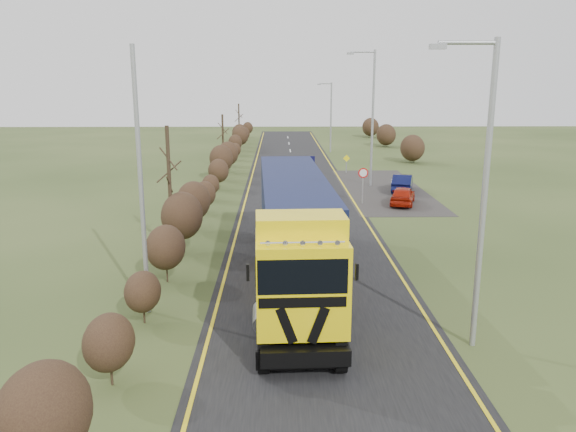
% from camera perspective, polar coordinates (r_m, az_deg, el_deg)
% --- Properties ---
extents(ground, '(160.00, 160.00, 0.00)m').
position_cam_1_polar(ground, '(23.28, 2.61, -6.62)').
color(ground, '#2F3F1B').
rests_on(ground, ground).
extents(road, '(8.00, 120.00, 0.02)m').
position_cam_1_polar(road, '(32.83, 1.53, -0.57)').
color(road, black).
rests_on(road, ground).
extents(layby, '(6.00, 18.00, 0.02)m').
position_cam_1_polar(layby, '(43.30, 9.58, 2.72)').
color(layby, '#2C2927').
rests_on(layby, ground).
extents(lane_markings, '(7.52, 116.00, 0.01)m').
position_cam_1_polar(lane_markings, '(32.53, 1.55, -0.66)').
color(lane_markings, yellow).
rests_on(lane_markings, road).
extents(hedgerow, '(2.24, 102.04, 6.05)m').
position_cam_1_polar(hedgerow, '(30.72, -9.53, 1.34)').
color(hedgerow, black).
rests_on(hedgerow, ground).
extents(lorry, '(3.07, 15.60, 4.32)m').
position_cam_1_polar(lorry, '(22.20, 0.67, -0.97)').
color(lorry, black).
rests_on(lorry, ground).
extents(car_red_hatchback, '(2.46, 3.90, 1.24)m').
position_cam_1_polar(car_red_hatchback, '(37.98, 11.58, 2.05)').
color(car_red_hatchback, '#9E1807').
rests_on(car_red_hatchback, ground).
extents(car_blue_sedan, '(2.40, 4.16, 1.30)m').
position_cam_1_polar(car_blue_sedan, '(42.48, 11.55, 3.30)').
color(car_blue_sedan, '#090D34').
rests_on(car_blue_sedan, ground).
extents(streetlight_near, '(1.96, 0.18, 9.20)m').
position_cam_1_polar(streetlight_near, '(17.31, 19.04, 2.99)').
color(streetlight_near, '#989B9D').
rests_on(streetlight_near, ground).
extents(streetlight_mid, '(2.18, 0.21, 10.29)m').
position_cam_1_polar(streetlight_mid, '(43.85, 8.42, 10.41)').
color(streetlight_mid, '#989B9D').
rests_on(streetlight_mid, ground).
extents(streetlight_far, '(1.68, 0.18, 7.85)m').
position_cam_1_polar(streetlight_far, '(64.90, 4.31, 10.25)').
color(streetlight_far, '#989B9D').
rests_on(streetlight_far, ground).
extents(left_pole, '(0.16, 0.16, 9.19)m').
position_cam_1_polar(left_pole, '(19.63, -14.73, 3.04)').
color(left_pole, '#989B9D').
rests_on(left_pole, ground).
extents(speed_sign, '(0.67, 0.10, 2.42)m').
position_cam_1_polar(speed_sign, '(37.65, 7.63, 3.78)').
color(speed_sign, '#989B9D').
rests_on(speed_sign, ground).
extents(warning_board, '(0.62, 0.11, 1.63)m').
position_cam_1_polar(warning_board, '(50.45, 5.95, 5.46)').
color(warning_board, '#989B9D').
rests_on(warning_board, ground).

